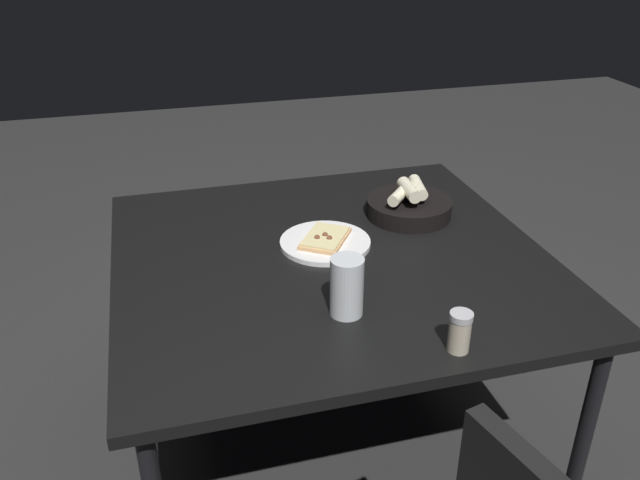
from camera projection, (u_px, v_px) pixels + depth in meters
name	position (u px, v px, depth m)	size (l,w,h in m)	color
ground	(329.00, 444.00, 2.11)	(8.00, 8.00, 0.00)	#292929
dining_table	(331.00, 270.00, 1.81)	(1.11, 1.16, 0.70)	black
pizza_plate	(325.00, 242.00, 1.83)	(0.25, 0.25, 0.04)	white
bread_basket	(409.00, 205.00, 1.99)	(0.26, 0.26, 0.11)	black
beer_glass	(347.00, 290.00, 1.50)	(0.08, 0.08, 0.14)	silver
pepper_shaker	(459.00, 334.00, 1.39)	(0.05, 0.05, 0.09)	#BFB299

